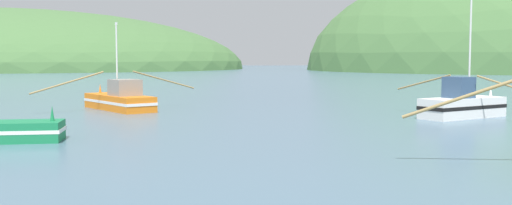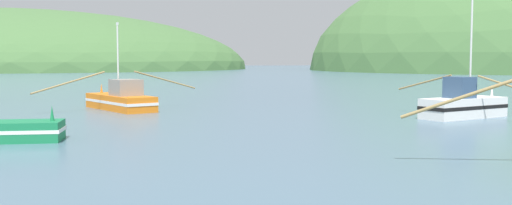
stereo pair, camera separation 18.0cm
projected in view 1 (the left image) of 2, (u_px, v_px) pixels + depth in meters
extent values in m
ellipsoid|color=#47703D|center=(6.00, 69.00, 201.69)|extent=(165.30, 132.24, 41.03)
cube|color=white|center=(463.00, 108.00, 36.61)|extent=(6.37, 4.51, 1.27)
cube|color=black|center=(463.00, 107.00, 36.61)|extent=(6.44, 4.55, 0.23)
cone|color=white|center=(491.00, 91.00, 38.06)|extent=(0.27, 0.27, 0.70)
cube|color=#334C6B|center=(459.00, 87.00, 36.28)|extent=(1.93, 1.97, 1.32)
cylinder|color=silver|center=(470.00, 49.00, 36.64)|extent=(0.12, 0.12, 6.16)
cylinder|color=#997F4C|center=(423.00, 82.00, 39.22)|extent=(2.09, 4.09, 1.21)
cylinder|color=#997F4C|center=(510.00, 86.00, 33.78)|extent=(2.09, 4.09, 1.21)
cylinder|color=#997F4C|center=(473.00, 94.00, 19.93)|extent=(4.37, 2.06, 1.87)
cone|color=#197A47|center=(52.00, 113.00, 26.33)|extent=(0.21, 0.21, 0.70)
cube|color=orange|center=(119.00, 102.00, 42.28)|extent=(5.81, 7.68, 1.08)
cube|color=white|center=(119.00, 102.00, 42.28)|extent=(5.87, 7.76, 0.19)
cone|color=orange|center=(100.00, 88.00, 44.98)|extent=(0.27, 0.27, 0.70)
cube|color=gray|center=(125.00, 88.00, 41.36)|extent=(2.58, 2.66, 1.16)
cylinder|color=silver|center=(117.00, 60.00, 42.25)|extent=(0.12, 0.12, 5.05)
cube|color=white|center=(116.00, 24.00, 42.05)|extent=(0.21, 0.33, 0.20)
cylinder|color=#997F4C|center=(68.00, 82.00, 39.92)|extent=(4.54, 2.74, 1.51)
cylinder|color=#997F4C|center=(164.00, 80.00, 44.41)|extent=(4.54, 2.74, 1.51)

